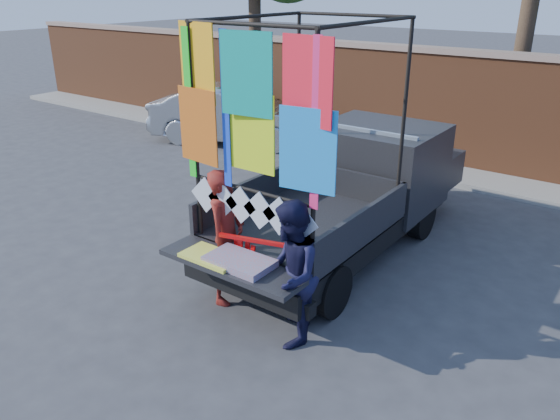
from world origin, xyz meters
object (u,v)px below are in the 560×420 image
Objects in this scene: woman at (226,237)px; man at (290,274)px; sedan at (235,115)px; pickup_truck at (360,187)px.

woman is 1.04× the size of man.
man reaches higher than sedan.
woman is at bearing -100.11° from pickup_truck.
sedan is at bearing 25.68° from woman.
man is (1.18, -0.25, -0.03)m from woman.
woman reaches higher than man.
pickup_truck is 3.23× the size of man.
woman is (4.94, -5.94, 0.18)m from sedan.
pickup_truck is at bearing -141.36° from sedan.
pickup_truck is 2.72m from woman.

